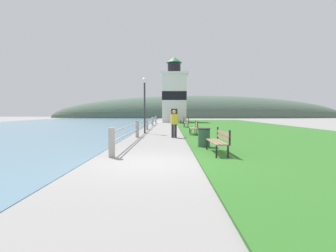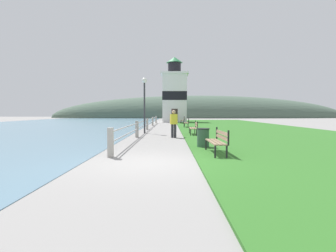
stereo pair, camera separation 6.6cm
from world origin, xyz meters
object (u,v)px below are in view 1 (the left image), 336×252
(park_bench_near, at_px, (219,140))
(lighthouse, at_px, (174,94))
(park_bench_far, at_px, (187,122))
(trash_bin, at_px, (204,138))
(person_strolling, at_px, (174,123))
(park_bench_by_lighthouse, at_px, (183,120))
(lamp_post, at_px, (145,95))
(park_bench_midway, at_px, (194,127))

(park_bench_near, height_order, lighthouse, lighthouse)
(park_bench_far, xyz_separation_m, trash_bin, (-0.26, -14.61, -0.11))
(park_bench_far, xyz_separation_m, person_strolling, (-1.43, -10.06, 0.35))
(park_bench_by_lighthouse, height_order, lamp_post, lamp_post)
(park_bench_near, bearing_deg, lamp_post, -71.14)
(lighthouse, distance_m, person_strolling, 24.60)
(park_bench_midway, distance_m, park_bench_by_lighthouse, 16.90)
(park_bench_far, relative_size, lighthouse, 0.18)
(park_bench_far, distance_m, lighthouse, 14.81)
(person_strolling, xyz_separation_m, trash_bin, (1.17, -4.55, -0.47))
(park_bench_far, height_order, lighthouse, lighthouse)
(park_bench_midway, relative_size, park_bench_far, 0.99)
(park_bench_far, xyz_separation_m, park_bench_by_lighthouse, (0.02, 8.45, 0.00))
(park_bench_far, bearing_deg, park_bench_by_lighthouse, -85.49)
(park_bench_near, height_order, park_bench_far, same)
(park_bench_near, xyz_separation_m, lighthouse, (-1.07, 30.68, 3.68))
(park_bench_near, bearing_deg, park_bench_far, -91.27)
(park_bench_midway, distance_m, park_bench_far, 8.45)
(park_bench_by_lighthouse, bearing_deg, park_bench_midway, 94.34)
(park_bench_midway, bearing_deg, lighthouse, -86.05)
(lighthouse, relative_size, person_strolling, 6.00)
(park_bench_far, height_order, lamp_post, lamp_post)
(park_bench_midway, bearing_deg, trash_bin, 89.82)
(park_bench_midway, xyz_separation_m, park_bench_by_lighthouse, (0.09, 16.90, 0.00))
(park_bench_by_lighthouse, distance_m, trash_bin, 23.06)
(park_bench_by_lighthouse, bearing_deg, park_bench_near, 94.71)
(park_bench_far, bearing_deg, person_strolling, 86.51)
(lighthouse, height_order, trash_bin, lighthouse)
(park_bench_near, distance_m, person_strolling, 6.49)
(park_bench_near, relative_size, park_bench_midway, 1.08)
(park_bench_by_lighthouse, xyz_separation_m, lamp_post, (-3.51, -15.25, 2.20))
(park_bench_near, height_order, lamp_post, lamp_post)
(park_bench_far, xyz_separation_m, lighthouse, (-1.03, 14.31, 3.68))
(lighthouse, xyz_separation_m, lamp_post, (-2.46, -21.11, -1.48))
(lighthouse, bearing_deg, park_bench_far, -85.88)
(park_bench_near, xyz_separation_m, park_bench_midway, (-0.12, 7.92, -0.00))
(park_bench_by_lighthouse, bearing_deg, lamp_post, 81.69)
(park_bench_by_lighthouse, distance_m, person_strolling, 18.57)
(park_bench_near, distance_m, trash_bin, 1.79)
(park_bench_near, bearing_deg, park_bench_by_lighthouse, -91.35)
(park_bench_far, distance_m, park_bench_by_lighthouse, 8.45)
(lighthouse, height_order, person_strolling, lighthouse)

